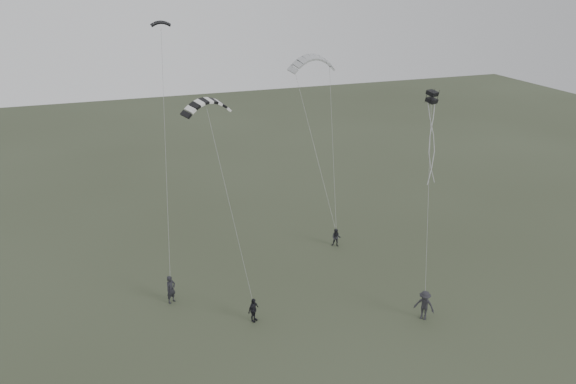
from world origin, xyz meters
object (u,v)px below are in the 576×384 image
object	(u,v)px
kite_pale_large	(313,57)
kite_box	(432,97)
flyer_right	(336,238)
flyer_center	(253,310)
kite_striped	(206,101)
kite_dark_small	(161,22)
flyer_far	(424,305)
flyer_left	(171,289)

from	to	relation	value
kite_pale_large	kite_box	xyz separation A→B (m)	(2.60, -13.00, -0.74)
flyer_right	flyer_center	bearing A→B (deg)	-107.46
kite_pale_large	kite_striped	xyz separation A→B (m)	(-10.62, -10.18, -0.60)
kite_dark_small	flyer_far	bearing A→B (deg)	-44.40
flyer_left	flyer_right	distance (m)	14.01
flyer_right	kite_dark_small	world-z (taller)	kite_dark_small
flyer_right	flyer_far	distance (m)	11.01
kite_pale_large	kite_striped	distance (m)	14.73
flyer_left	kite_pale_large	distance (m)	20.95
flyer_far	kite_dark_small	size ratio (longest dim) A/B	1.52
flyer_center	kite_box	distance (m)	16.99
flyer_far	kite_dark_small	xyz separation A→B (m)	(-13.03, 13.91, 16.16)
flyer_left	kite_pale_large	xyz separation A→B (m)	(13.46, 9.40, 13.01)
flyer_center	kite_dark_small	distance (m)	19.71
flyer_right	kite_striped	distance (m)	17.14
flyer_far	kite_dark_small	world-z (taller)	kite_dark_small
flyer_far	flyer_center	bearing A→B (deg)	-150.62
flyer_far	kite_box	world-z (taller)	kite_box
flyer_left	kite_dark_small	distance (m)	17.61
flyer_center	kite_box	world-z (taller)	kite_box
flyer_right	kite_dark_small	size ratio (longest dim) A/B	1.14
flyer_left	flyer_center	world-z (taller)	flyer_left
flyer_center	kite_pale_large	world-z (taller)	kite_pale_large
kite_dark_small	kite_pale_large	bearing A→B (deg)	14.89
kite_dark_small	kite_striped	bearing A→B (deg)	-77.77
kite_pale_large	kite_striped	size ratio (longest dim) A/B	1.31
kite_box	flyer_center	bearing A→B (deg)	159.63
flyer_center	kite_box	bearing A→B (deg)	-35.09
flyer_right	kite_dark_small	distance (m)	20.49
flyer_right	kite_striped	world-z (taller)	kite_striped
flyer_far	kite_box	size ratio (longest dim) A/B	2.88
flyer_far	kite_striped	world-z (taller)	kite_striped
kite_striped	flyer_right	bearing A→B (deg)	4.28
flyer_left	flyer_center	size ratio (longest dim) A/B	1.21
kite_pale_large	flyer_right	bearing A→B (deg)	-96.92
flyer_left	kite_box	xyz separation A→B (m)	(16.07, -3.60, 12.27)
kite_pale_large	kite_box	bearing A→B (deg)	-85.69
flyer_right	kite_pale_large	world-z (taller)	kite_pale_large
flyer_right	flyer_center	distance (m)	11.81
flyer_left	flyer_far	xyz separation A→B (m)	(14.58, -7.13, 0.02)
flyer_center	flyer_far	distance (m)	10.62
kite_striped	kite_box	xyz separation A→B (m)	(13.22, -2.82, -0.14)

